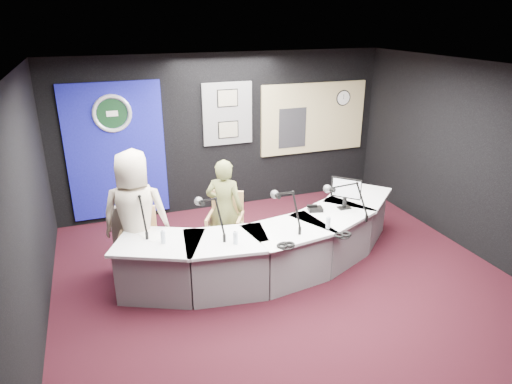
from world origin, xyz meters
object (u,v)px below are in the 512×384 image
object	(u,v)px
broadcast_desk	(272,245)
person_woman	(225,209)
armchair_right	(225,226)
person_man	(136,217)
armchair_left	(139,249)

from	to	relation	value
broadcast_desk	person_woman	world-z (taller)	person_woman
armchair_right	person_woman	bearing A→B (deg)	0.00
armchair_right	person_man	bearing A→B (deg)	-143.33
broadcast_desk	armchair_right	size ratio (longest dim) A/B	4.72
person_woman	armchair_right	bearing A→B (deg)	-0.00
broadcast_desk	person_man	xyz separation A→B (m)	(-1.78, 0.41, 0.53)
armchair_right	armchair_left	bearing A→B (deg)	-143.33
person_man	armchair_right	bearing A→B (deg)	-155.88
broadcast_desk	person_man	distance (m)	1.90
person_man	person_woman	distance (m)	1.29
armchair_left	person_woman	xyz separation A→B (m)	(1.27, 0.19, 0.32)
armchair_right	person_woman	world-z (taller)	person_woman
armchair_left	person_woman	distance (m)	1.32
armchair_left	person_man	distance (m)	0.48
broadcast_desk	armchair_right	distance (m)	0.79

